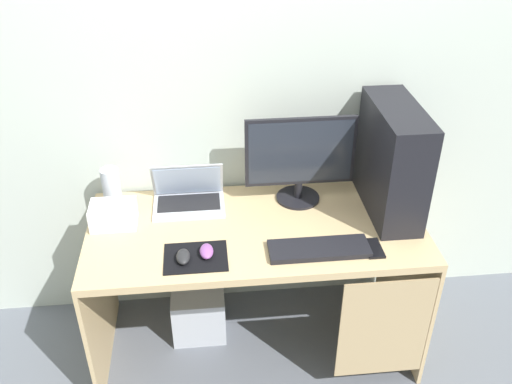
{
  "coord_description": "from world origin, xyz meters",
  "views": [
    {
      "loc": [
        -0.21,
        -2.0,
        2.18
      ],
      "look_at": [
        0.0,
        0.0,
        0.9
      ],
      "focal_mm": 39.36,
      "sensor_mm": 36.0,
      "label": 1
    }
  ],
  "objects_px": {
    "laptop": "(188,196)",
    "mouse_right": "(183,257)",
    "keyboard": "(319,249)",
    "mouse_left": "(206,251)",
    "pc_tower": "(392,160)",
    "projector": "(113,215)",
    "monitor": "(300,159)",
    "speaker": "(112,187)",
    "cell_phone": "(373,248)",
    "subwoofer": "(199,310)"
  },
  "relations": [
    {
      "from": "laptop",
      "to": "mouse_right",
      "type": "relative_size",
      "value": 3.42
    },
    {
      "from": "mouse_right",
      "to": "keyboard",
      "type": "bearing_deg",
      "value": 0.51
    },
    {
      "from": "mouse_left",
      "to": "mouse_right",
      "type": "relative_size",
      "value": 1.0
    },
    {
      "from": "pc_tower",
      "to": "projector",
      "type": "bearing_deg",
      "value": -179.81
    },
    {
      "from": "pc_tower",
      "to": "mouse_left",
      "type": "relative_size",
      "value": 5.23
    },
    {
      "from": "monitor",
      "to": "mouse_right",
      "type": "xyz_separation_m",
      "value": [
        -0.54,
        -0.4,
        -0.2
      ]
    },
    {
      "from": "pc_tower",
      "to": "mouse_right",
      "type": "xyz_separation_m",
      "value": [
        -0.93,
        -0.29,
        -0.23
      ]
    },
    {
      "from": "speaker",
      "to": "keyboard",
      "type": "xyz_separation_m",
      "value": [
        0.89,
        -0.44,
        -0.08
      ]
    },
    {
      "from": "monitor",
      "to": "laptop",
      "type": "bearing_deg",
      "value": 178.64
    },
    {
      "from": "mouse_right",
      "to": "cell_phone",
      "type": "xyz_separation_m",
      "value": [
        0.79,
        -0.01,
        -0.02
      ]
    },
    {
      "from": "pc_tower",
      "to": "subwoofer",
      "type": "height_order",
      "value": "pc_tower"
    },
    {
      "from": "monitor",
      "to": "mouse_right",
      "type": "relative_size",
      "value": 5.24
    },
    {
      "from": "speaker",
      "to": "mouse_right",
      "type": "relative_size",
      "value": 1.96
    },
    {
      "from": "speaker",
      "to": "keyboard",
      "type": "distance_m",
      "value": 0.99
    },
    {
      "from": "projector",
      "to": "mouse_right",
      "type": "relative_size",
      "value": 2.08
    },
    {
      "from": "pc_tower",
      "to": "speaker",
      "type": "xyz_separation_m",
      "value": [
        -1.26,
        0.16,
        -0.16
      ]
    },
    {
      "from": "laptop",
      "to": "keyboard",
      "type": "distance_m",
      "value": 0.67
    },
    {
      "from": "monitor",
      "to": "cell_phone",
      "type": "height_order",
      "value": "monitor"
    },
    {
      "from": "keyboard",
      "to": "cell_phone",
      "type": "bearing_deg",
      "value": -2.75
    },
    {
      "from": "monitor",
      "to": "keyboard",
      "type": "height_order",
      "value": "monitor"
    },
    {
      "from": "subwoofer",
      "to": "cell_phone",
      "type": "bearing_deg",
      "value": -23.5
    },
    {
      "from": "pc_tower",
      "to": "projector",
      "type": "xyz_separation_m",
      "value": [
        -1.24,
        -0.0,
        -0.2
      ]
    },
    {
      "from": "laptop",
      "to": "cell_phone",
      "type": "distance_m",
      "value": 0.87
    },
    {
      "from": "laptop",
      "to": "mouse_left",
      "type": "height_order",
      "value": "laptop"
    },
    {
      "from": "speaker",
      "to": "projector",
      "type": "height_order",
      "value": "speaker"
    },
    {
      "from": "laptop",
      "to": "mouse_right",
      "type": "distance_m",
      "value": 0.41
    },
    {
      "from": "laptop",
      "to": "subwoofer",
      "type": "bearing_deg",
      "value": -83.37
    },
    {
      "from": "mouse_right",
      "to": "projector",
      "type": "bearing_deg",
      "value": 136.54
    },
    {
      "from": "speaker",
      "to": "subwoofer",
      "type": "xyz_separation_m",
      "value": [
        0.36,
        -0.13,
        -0.68
      ]
    },
    {
      "from": "keyboard",
      "to": "mouse_left",
      "type": "height_order",
      "value": "mouse_left"
    },
    {
      "from": "mouse_left",
      "to": "subwoofer",
      "type": "bearing_deg",
      "value": 101.57
    },
    {
      "from": "speaker",
      "to": "mouse_left",
      "type": "height_order",
      "value": "speaker"
    },
    {
      "from": "pc_tower",
      "to": "subwoofer",
      "type": "distance_m",
      "value": 1.23
    },
    {
      "from": "laptop",
      "to": "cell_phone",
      "type": "relative_size",
      "value": 2.53
    },
    {
      "from": "cell_phone",
      "to": "mouse_left",
      "type": "bearing_deg",
      "value": 177.44
    },
    {
      "from": "mouse_left",
      "to": "cell_phone",
      "type": "distance_m",
      "value": 0.69
    },
    {
      "from": "speaker",
      "to": "keyboard",
      "type": "height_order",
      "value": "speaker"
    },
    {
      "from": "mouse_left",
      "to": "cell_phone",
      "type": "bearing_deg",
      "value": -2.56
    },
    {
      "from": "pc_tower",
      "to": "laptop",
      "type": "relative_size",
      "value": 1.53
    },
    {
      "from": "speaker",
      "to": "keyboard",
      "type": "bearing_deg",
      "value": -26.64
    },
    {
      "from": "cell_phone",
      "to": "laptop",
      "type": "bearing_deg",
      "value": 151.31
    },
    {
      "from": "projector",
      "to": "subwoofer",
      "type": "distance_m",
      "value": 0.73
    },
    {
      "from": "projector",
      "to": "mouse_left",
      "type": "distance_m",
      "value": 0.48
    },
    {
      "from": "projector",
      "to": "cell_phone",
      "type": "distance_m",
      "value": 1.13
    },
    {
      "from": "keyboard",
      "to": "pc_tower",
      "type": "bearing_deg",
      "value": 37.86
    },
    {
      "from": "cell_phone",
      "to": "subwoofer",
      "type": "bearing_deg",
      "value": 156.5
    },
    {
      "from": "monitor",
      "to": "cell_phone",
      "type": "distance_m",
      "value": 0.52
    },
    {
      "from": "monitor",
      "to": "subwoofer",
      "type": "relative_size",
      "value": 1.91
    },
    {
      "from": "projector",
      "to": "mouse_right",
      "type": "xyz_separation_m",
      "value": [
        0.3,
        -0.29,
        -0.03
      ]
    },
    {
      "from": "pc_tower",
      "to": "speaker",
      "type": "distance_m",
      "value": 1.28
    }
  ]
}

